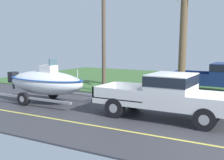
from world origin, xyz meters
TOP-DOWN VIEW (x-y plane):
  - pickup_truck_towing at (-1.59, 0.44)m, footprint 5.61×1.99m
  - boat_on_trailer at (-8.06, 0.44)m, footprint 5.73×2.33m
  - palm_tree_near_left at (-2.82, 5.88)m, footprint 3.18×2.70m
  - utility_pole at (-7.13, 4.49)m, footprint 0.24×1.80m

SIDE VIEW (x-z plane):
  - pickup_truck_towing at x=-1.59m, z-range 0.11..1.90m
  - boat_on_trailer at x=-8.06m, z-range -0.09..2.13m
  - utility_pole at x=-7.13m, z-range 0.15..8.62m
  - palm_tree_near_left at x=-2.82m, z-range 1.60..8.65m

